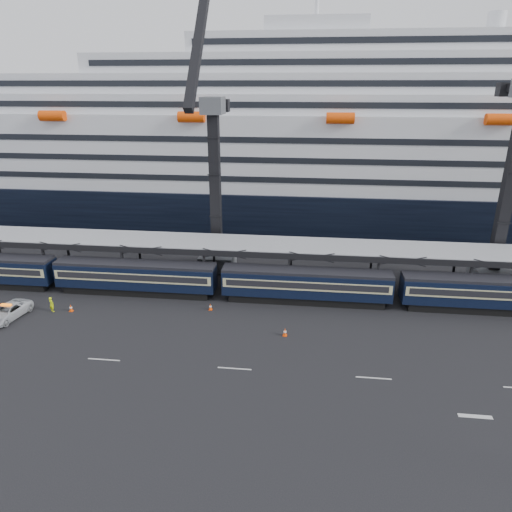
# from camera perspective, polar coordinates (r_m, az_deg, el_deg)

# --- Properties ---
(ground) EXTENTS (260.00, 260.00, 0.00)m
(ground) POSITION_cam_1_polar(r_m,az_deg,el_deg) (44.99, 16.44, -11.64)
(ground) COLOR black
(ground) RESTS_ON ground
(lane_markings) EXTENTS (111.00, 4.27, 0.02)m
(lane_markings) POSITION_cam_1_polar(r_m,az_deg,el_deg) (43.11, 28.67, -15.11)
(lane_markings) COLOR beige
(lane_markings) RESTS_ON ground
(train) EXTENTS (133.05, 3.00, 4.05)m
(train) POSITION_cam_1_polar(r_m,az_deg,el_deg) (52.17, 9.96, -3.64)
(train) COLOR black
(train) RESTS_ON ground
(canopy) EXTENTS (130.00, 6.25, 5.53)m
(canopy) POSITION_cam_1_polar(r_m,az_deg,el_deg) (55.24, 14.78, 0.79)
(canopy) COLOR gray
(canopy) RESTS_ON ground
(cruise_ship) EXTENTS (214.09, 28.84, 34.00)m
(cruise_ship) POSITION_cam_1_polar(r_m,az_deg,el_deg) (84.54, 11.69, 12.76)
(cruise_ship) COLOR black
(cruise_ship) RESTS_ON ground
(crane_dark_near) EXTENTS (4.50, 17.75, 35.08)m
(crane_dark_near) POSITION_cam_1_polar(r_m,az_deg,el_deg) (58.48, -5.22, 9.28)
(crane_dark_near) COLOR #4A4C51
(crane_dark_near) RESTS_ON ground
(crane_dark_mid) EXTENTS (4.50, 18.24, 39.64)m
(crane_dark_mid) POSITION_cam_1_polar(r_m,az_deg,el_deg) (60.63, 29.36, 8.52)
(crane_dark_mid) COLOR #4A4C51
(crane_dark_mid) RESTS_ON ground
(pickup_truck) EXTENTS (3.32, 5.76, 1.51)m
(pickup_truck) POSITION_cam_1_polar(r_m,az_deg,el_deg) (55.46, -28.63, -6.15)
(pickup_truck) COLOR silver
(pickup_truck) RESTS_ON ground
(worker) EXTENTS (0.75, 0.66, 1.72)m
(worker) POSITION_cam_1_polar(r_m,az_deg,el_deg) (54.89, -24.20, -5.53)
(worker) COLOR #DEFA0D
(worker) RESTS_ON ground
(traffic_cone_b) EXTENTS (0.42, 0.42, 0.84)m
(traffic_cone_b) POSITION_cam_1_polar(r_m,az_deg,el_deg) (54.32, -22.13, -6.01)
(traffic_cone_b) COLOR #FC4907
(traffic_cone_b) RESTS_ON ground
(traffic_cone_c) EXTENTS (0.39, 0.39, 0.78)m
(traffic_cone_c) POSITION_cam_1_polar(r_m,az_deg,el_deg) (50.91, -5.72, -6.32)
(traffic_cone_c) COLOR #FC4907
(traffic_cone_c) RESTS_ON ground
(traffic_cone_d) EXTENTS (0.43, 0.43, 0.85)m
(traffic_cone_d) POSITION_cam_1_polar(r_m,az_deg,el_deg) (45.86, 3.64, -9.45)
(traffic_cone_d) COLOR #FC4907
(traffic_cone_d) RESTS_ON ground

